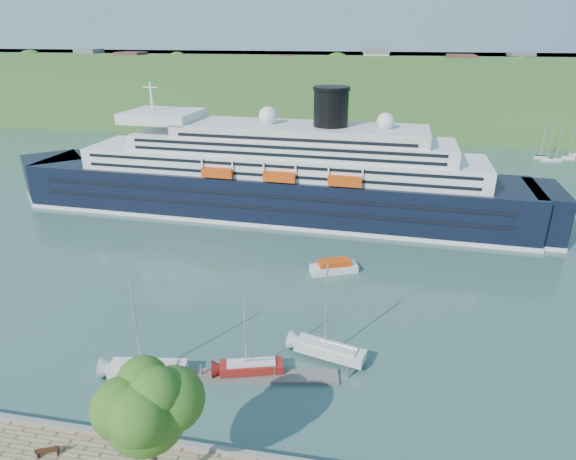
# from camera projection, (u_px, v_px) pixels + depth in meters

# --- Properties ---
(ground) EXTENTS (400.00, 400.00, 0.00)m
(ground) POSITION_uv_depth(u_px,v_px,m) (204.00, 456.00, 38.62)
(ground) COLOR #30564D
(ground) RESTS_ON ground
(far_hillside) EXTENTS (400.00, 50.00, 24.00)m
(far_hillside) POSITION_uv_depth(u_px,v_px,m) (345.00, 91.00, 165.62)
(far_hillside) COLOR #306026
(far_hillside) RESTS_ON ground
(quay_coping) EXTENTS (220.00, 0.50, 0.30)m
(quay_coping) POSITION_uv_depth(u_px,v_px,m) (202.00, 447.00, 37.99)
(quay_coping) COLOR slate
(quay_coping) RESTS_ON promenade
(cruise_ship) EXTENTS (103.68, 19.86, 23.15)m
(cruise_ship) POSITION_uv_depth(u_px,v_px,m) (269.00, 152.00, 85.16)
(cruise_ship) COLOR black
(cruise_ship) RESTS_ON ground
(park_bench) EXTENTS (1.84, 1.31, 1.09)m
(park_bench) POSITION_uv_depth(u_px,v_px,m) (48.00, 450.00, 37.24)
(park_bench) COLOR #442413
(park_bench) RESTS_ON promenade
(promenade_tree) EXTENTS (7.24, 7.24, 12.00)m
(promenade_tree) POSITION_uv_depth(u_px,v_px,m) (149.00, 430.00, 32.02)
(promenade_tree) COLOR #235B18
(promenade_tree) RESTS_ON promenade
(floating_pontoon) EXTENTS (16.20, 4.63, 0.36)m
(floating_pontoon) POSITION_uv_depth(u_px,v_px,m) (256.00, 376.00, 47.17)
(floating_pontoon) COLOR slate
(floating_pontoon) RESTS_ON ground
(sailboat_white_near) EXTENTS (8.47, 3.44, 10.62)m
(sailboat_white_near) POSITION_uv_depth(u_px,v_px,m) (143.00, 332.00, 45.20)
(sailboat_white_near) COLOR silver
(sailboat_white_near) RESTS_ON ground
(sailboat_red) EXTENTS (7.13, 3.73, 8.87)m
(sailboat_red) POSITION_uv_depth(u_px,v_px,m) (250.00, 337.00, 46.05)
(sailboat_red) COLOR maroon
(sailboat_red) RESTS_ON ground
(sailboat_white_far) EXTENTS (8.40, 4.19, 10.45)m
(sailboat_white_far) POSITION_uv_depth(u_px,v_px,m) (331.00, 316.00, 47.94)
(sailboat_white_far) COLOR silver
(sailboat_white_far) RESTS_ON ground
(tender_launch) EXTENTS (7.00, 4.69, 1.84)m
(tender_launch) POSITION_uv_depth(u_px,v_px,m) (334.00, 266.00, 67.59)
(tender_launch) COLOR #CB410B
(tender_launch) RESTS_ON ground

